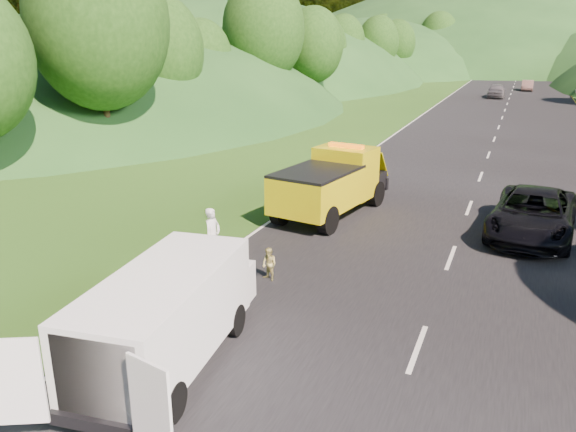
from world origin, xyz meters
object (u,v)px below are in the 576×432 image
at_px(child, 269,280).
at_px(worker, 165,363).
at_px(woman, 214,263).
at_px(white_van, 169,313).
at_px(spare_tire, 136,408).
at_px(passing_suv, 530,236).
at_px(tow_truck, 332,183).
at_px(suitcase, 187,269).

distance_m(child, worker, 4.87).
relative_size(child, worker, 0.58).
relative_size(woman, worker, 1.05).
distance_m(white_van, child, 4.97).
bearing_deg(spare_tire, passing_suv, 62.74).
distance_m(tow_truck, worker, 11.76).
distance_m(child, suitcase, 2.47).
bearing_deg(suitcase, spare_tire, -66.75).
bearing_deg(woman, tow_truck, -10.18).
bearing_deg(tow_truck, passing_suv, 11.50).
relative_size(tow_truck, passing_suv, 1.11).
bearing_deg(suitcase, white_van, -61.72).
bearing_deg(tow_truck, suitcase, -95.24).
bearing_deg(white_van, woman, 103.78).
bearing_deg(spare_tire, white_van, 98.25).
relative_size(tow_truck, suitcase, 12.29).
distance_m(tow_truck, suitcase, 7.86).
height_order(woman, passing_suv, woman).
distance_m(spare_tire, passing_suv, 15.14).
bearing_deg(tow_truck, worker, -80.04).
bearing_deg(child, suitcase, -142.76).
height_order(worker, passing_suv, worker).
xyz_separation_m(child, worker, (-0.29, -4.86, 0.00)).
bearing_deg(passing_suv, tow_truck, -172.61).
bearing_deg(spare_tire, child, 90.77).
xyz_separation_m(woman, child, (2.18, -0.57, 0.00)).
height_order(woman, worker, woman).
bearing_deg(spare_tire, tow_truck, 91.94).
xyz_separation_m(worker, spare_tire, (0.37, -1.52, 0.00)).
relative_size(tow_truck, woman, 3.69).
bearing_deg(white_van, worker, -170.48).
relative_size(worker, passing_suv, 0.29).
xyz_separation_m(tow_truck, child, (0.36, -6.83, -1.31)).
height_order(child, suitcase, suitcase).
distance_m(child, spare_tire, 6.38).
relative_size(suitcase, spare_tire, 0.78).
xyz_separation_m(white_van, suitcase, (-2.22, 4.12, -0.96)).
bearing_deg(woman, child, -98.72).
distance_m(woman, passing_suv, 11.27).
height_order(suitcase, passing_suv, passing_suv).
distance_m(worker, spare_tire, 1.57).
bearing_deg(worker, passing_suv, 70.81).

